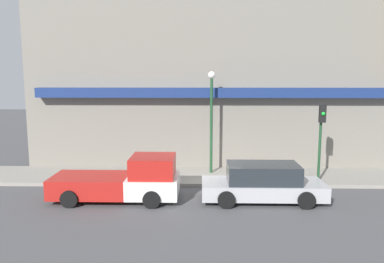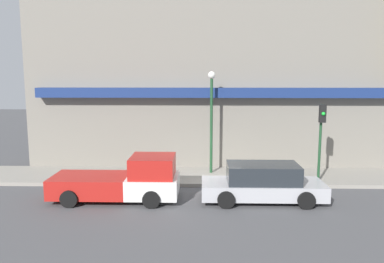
# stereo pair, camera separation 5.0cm
# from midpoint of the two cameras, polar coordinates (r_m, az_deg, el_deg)

# --- Properties ---
(ground_plane) EXTENTS (80.00, 80.00, 0.00)m
(ground_plane) POSITION_cam_midpoint_polar(r_m,az_deg,el_deg) (17.06, 3.58, -8.53)
(ground_plane) COLOR #4C4C4F
(sidewalk) EXTENTS (36.00, 3.17, 0.17)m
(sidewalk) POSITION_cam_midpoint_polar(r_m,az_deg,el_deg) (18.56, 3.41, -6.86)
(sidewalk) COLOR gray
(sidewalk) RESTS_ON ground
(building) EXTENTS (19.80, 3.80, 11.20)m
(building) POSITION_cam_midpoint_polar(r_m,az_deg,el_deg) (20.98, 3.30, 6.90)
(building) COLOR gray
(building) RESTS_ON ground
(pickup_truck) EXTENTS (5.08, 2.14, 1.81)m
(pickup_truck) POSITION_cam_midpoint_polar(r_m,az_deg,el_deg) (15.45, -10.18, -7.41)
(pickup_truck) COLOR white
(pickup_truck) RESTS_ON ground
(parked_car) EXTENTS (4.86, 2.02, 1.51)m
(parked_car) POSITION_cam_midpoint_polar(r_m,az_deg,el_deg) (15.35, 10.78, -7.74)
(parked_car) COLOR #ADADB2
(parked_car) RESTS_ON ground
(fire_hydrant) EXTENTS (0.18, 0.18, 0.66)m
(fire_hydrant) POSITION_cam_midpoint_polar(r_m,az_deg,el_deg) (17.55, 6.28, -6.40)
(fire_hydrant) COLOR red
(fire_hydrant) RESTS_ON sidewalk
(street_lamp) EXTENTS (0.36, 0.36, 5.04)m
(street_lamp) POSITION_cam_midpoint_polar(r_m,az_deg,el_deg) (18.43, 3.06, 3.39)
(street_lamp) COLOR #1E4728
(street_lamp) RESTS_ON sidewalk
(traffic_light) EXTENTS (0.28, 0.42, 3.57)m
(traffic_light) POSITION_cam_midpoint_polar(r_m,az_deg,el_deg) (17.72, 19.17, 0.35)
(traffic_light) COLOR #1E4728
(traffic_light) RESTS_ON sidewalk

